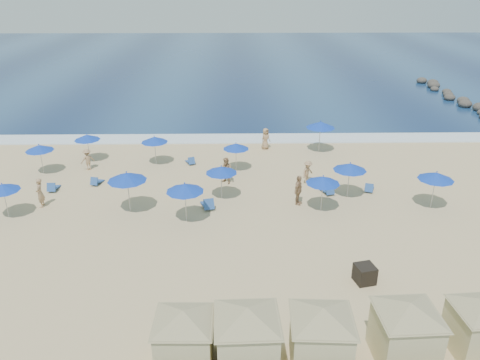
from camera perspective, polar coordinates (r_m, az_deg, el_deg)
name	(u,v)px	position (r m, az deg, el deg)	size (l,w,h in m)	color
ground	(250,229)	(26.06, 1.19, -5.98)	(160.00, 160.00, 0.00)	tan
ocean	(238,61)	(78.68, -0.29, 14.31)	(160.00, 80.00, 0.06)	#0D234C
surf_line	(243,139)	(40.24, 0.40, 5.08)	(160.00, 2.50, 0.08)	white
rock_jetty	(470,106)	(55.11, 26.25, 8.14)	(2.56, 26.66, 0.96)	#312C29
trash_bin	(365,274)	(22.45, 14.96, -11.00)	(0.85, 0.85, 0.85)	black
cabana_0	(184,331)	(17.26, -6.84, -17.80)	(4.22, 4.22, 2.65)	beige
cabana_1	(247,330)	(17.00, 0.88, -17.81)	(4.57, 4.57, 2.87)	beige
cabana_2	(321,329)	(17.32, 9.90, -17.50)	(4.44, 4.44, 2.79)	beige
cabana_3	(407,324)	(18.29, 19.68, -16.19)	(4.42, 4.42, 2.78)	beige
umbrella_0	(39,148)	(35.36, -23.27, 3.63)	(1.94, 1.94, 2.21)	#A5A8AD
umbrella_1	(2,187)	(29.68, -26.98, -0.80)	(1.91, 1.91, 2.18)	#A5A8AD
umbrella_2	(87,137)	(36.59, -18.15, 4.97)	(1.90, 1.90, 2.17)	#A5A8AD
umbrella_3	(127,177)	(27.70, -13.63, 0.39)	(2.28, 2.28, 2.60)	#A5A8AD
umbrella_4	(154,139)	(34.73, -10.39, 4.89)	(1.95, 1.95, 2.22)	#A5A8AD
umbrella_5	(221,170)	(28.74, -2.29, 1.26)	(1.96, 1.96, 2.23)	#A5A8AD
umbrella_6	(185,188)	(26.07, -6.74, -0.94)	(2.13, 2.13, 2.43)	#A5A8AD
umbrella_7	(236,146)	(33.07, -0.49, 4.15)	(1.85, 1.85, 2.11)	#A5A8AD
umbrella_8	(323,180)	(27.60, 10.09, 0.00)	(2.01, 2.01, 2.28)	#A5A8AD
umbrella_9	(321,125)	(37.13, 9.79, 6.66)	(2.26, 2.26, 2.57)	#A5A8AD
umbrella_10	(350,167)	(29.65, 13.26, 1.58)	(2.07, 2.07, 2.36)	#A5A8AD
umbrella_11	(436,176)	(29.79, 22.80, 0.45)	(2.10, 2.10, 2.39)	#A5A8AD
beach_chair_0	(53,187)	(32.78, -21.83, -0.83)	(0.57, 1.22, 0.66)	#295197
beach_chair_1	(96,181)	(32.79, -17.10, -0.16)	(0.74, 1.22, 0.63)	#295197
beach_chair_2	(190,161)	(34.98, -6.06, 2.30)	(0.86, 1.21, 0.61)	#295197
beach_chair_3	(208,204)	(28.23, -3.96, -2.95)	(0.96, 1.50, 0.76)	#295197
beach_chair_4	(328,190)	(30.53, 10.63, -1.24)	(0.85, 1.32, 0.67)	#295197
beach_chair_5	(369,188)	(31.50, 15.48, -0.94)	(0.91, 1.28, 0.64)	#295197
beachgoer_0	(40,193)	(30.54, -23.21, -1.44)	(0.67, 0.44, 1.83)	tan
beachgoer_1	(226,171)	(31.25, -1.68, 1.13)	(0.88, 0.69, 1.81)	tan
beachgoer_2	(298,190)	(28.58, 7.12, -1.23)	(1.10, 0.46, 1.88)	tan
beachgoer_3	(308,172)	(31.73, 8.25, 1.00)	(1.01, 0.58, 1.57)	tan
beachgoer_4	(266,139)	(37.69, 3.13, 5.05)	(0.84, 0.55, 1.73)	tan
beachgoer_5	(88,159)	(35.30, -18.09, 2.41)	(1.01, 0.58, 1.56)	tan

